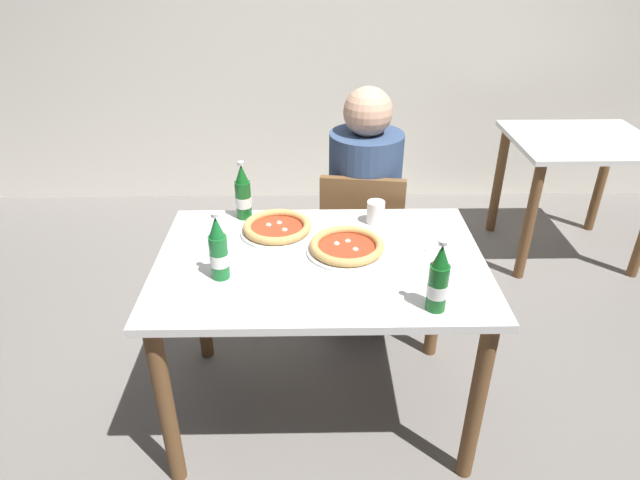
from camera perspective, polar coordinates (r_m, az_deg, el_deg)
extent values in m
plane|color=slate|center=(2.48, 0.02, -16.84)|extent=(8.00, 8.00, 0.00)
cube|color=silver|center=(3.94, -0.58, 22.42)|extent=(7.00, 0.10, 2.60)
cube|color=silver|center=(2.01, 0.02, -2.31)|extent=(1.20, 0.80, 0.03)
cylinder|color=brown|center=(2.05, -15.73, -16.43)|extent=(0.06, 0.06, 0.72)
cylinder|color=brown|center=(2.07, 15.97, -16.04)|extent=(0.06, 0.06, 0.72)
cylinder|color=brown|center=(2.55, -12.37, -5.45)|extent=(0.06, 0.06, 0.72)
cylinder|color=brown|center=(2.57, 12.08, -5.22)|extent=(0.06, 0.06, 0.72)
cube|color=brown|center=(2.76, 4.37, -0.13)|extent=(0.45, 0.45, 0.04)
cube|color=brown|center=(2.50, 4.33, 2.20)|extent=(0.38, 0.09, 0.40)
cylinder|color=brown|center=(3.02, 7.61, -2.43)|extent=(0.04, 0.04, 0.41)
cylinder|color=brown|center=(3.03, 1.19, -2.03)|extent=(0.04, 0.04, 0.41)
cylinder|color=brown|center=(2.74, 7.56, -6.20)|extent=(0.04, 0.04, 0.41)
cylinder|color=brown|center=(2.75, 0.44, -5.74)|extent=(0.04, 0.04, 0.41)
cube|color=#2D3342|center=(2.85, 4.25, -3.90)|extent=(0.32, 0.28, 0.45)
cylinder|color=#33476B|center=(2.61, 4.66, 5.27)|extent=(0.34, 0.34, 0.55)
sphere|color=tan|center=(2.48, 5.01, 13.15)|extent=(0.22, 0.22, 0.22)
cube|color=silver|center=(3.54, 25.66, 9.28)|extent=(0.80, 0.70, 0.03)
cylinder|color=brown|center=(3.30, 20.94, 1.71)|extent=(0.06, 0.06, 0.72)
cylinder|color=brown|center=(3.79, 18.06, 5.86)|extent=(0.06, 0.06, 0.72)
cylinder|color=brown|center=(4.06, 27.22, 5.55)|extent=(0.06, 0.06, 0.72)
cylinder|color=white|center=(2.04, 2.80, -1.10)|extent=(0.30, 0.30, 0.01)
cylinder|color=#BC381E|center=(2.04, 2.80, -0.83)|extent=(0.21, 0.21, 0.01)
torus|color=tan|center=(2.03, 2.81, -0.56)|extent=(0.28, 0.28, 0.03)
sphere|color=silver|center=(2.06, 1.74, -0.47)|extent=(0.02, 0.02, 0.02)
sphere|color=silver|center=(2.02, 3.71, -1.06)|extent=(0.02, 0.02, 0.02)
sphere|color=silver|center=(2.08, 2.90, -0.20)|extent=(0.02, 0.02, 0.02)
cylinder|color=white|center=(2.18, -4.46, 0.92)|extent=(0.29, 0.29, 0.01)
cylinder|color=#BC381E|center=(2.17, -4.47, 1.17)|extent=(0.21, 0.21, 0.01)
torus|color=tan|center=(2.17, -4.48, 1.43)|extent=(0.27, 0.27, 0.03)
sphere|color=silver|center=(2.20, -5.37, 1.48)|extent=(0.02, 0.02, 0.02)
sphere|color=silver|center=(2.16, -3.70, 0.98)|extent=(0.02, 0.02, 0.02)
sphere|color=silver|center=(2.21, -4.26, 1.72)|extent=(0.02, 0.02, 0.02)
cylinder|color=#14591E|center=(2.28, -7.97, 4.17)|extent=(0.06, 0.06, 0.16)
cone|color=#14591E|center=(2.23, -8.18, 6.89)|extent=(0.05, 0.05, 0.07)
cylinder|color=#B7B7BC|center=(2.21, -8.26, 7.92)|extent=(0.03, 0.03, 0.01)
cylinder|color=white|center=(2.28, -7.96, 3.98)|extent=(0.07, 0.07, 0.04)
cylinder|color=#14591E|center=(1.75, 12.13, -4.86)|extent=(0.06, 0.06, 0.16)
cone|color=#14591E|center=(1.68, 12.55, -1.57)|extent=(0.05, 0.05, 0.07)
cylinder|color=#B7B7BC|center=(1.66, 12.71, -0.28)|extent=(0.03, 0.03, 0.01)
cylinder|color=white|center=(1.75, 12.10, -5.07)|extent=(0.07, 0.07, 0.04)
cylinder|color=#196B2D|center=(1.89, -10.44, -1.76)|extent=(0.06, 0.06, 0.16)
cone|color=#196B2D|center=(1.83, -10.77, 1.37)|extent=(0.05, 0.05, 0.07)
cylinder|color=#B7B7BC|center=(1.81, -10.90, 2.58)|extent=(0.03, 0.03, 0.01)
cylinder|color=white|center=(1.90, -10.42, -1.96)|extent=(0.07, 0.07, 0.04)
cube|color=white|center=(2.16, 11.87, -0.09)|extent=(0.23, 0.23, 0.00)
cube|color=silver|center=(2.16, 12.40, 0.02)|extent=(0.04, 0.19, 0.00)
cube|color=silver|center=(2.15, 11.36, 0.01)|extent=(0.08, 0.16, 0.00)
cylinder|color=white|center=(2.24, 5.80, 2.88)|extent=(0.07, 0.07, 0.09)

